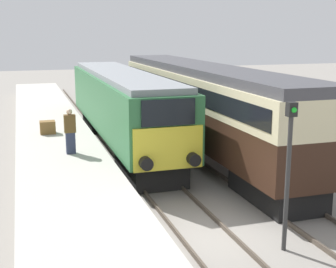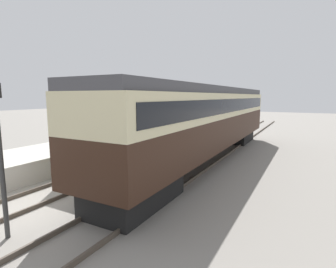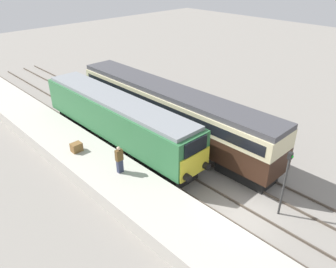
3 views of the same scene
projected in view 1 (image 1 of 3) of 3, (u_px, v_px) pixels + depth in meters
name	position (u px, v px, depth m)	size (l,w,h in m)	color
ground_plane	(205.00, 237.00, 13.20)	(120.00, 120.00, 0.00)	gray
platform_left	(60.00, 158.00, 19.57)	(3.50, 50.00, 0.95)	#B7B2A8
rails_near_track	(156.00, 181.00, 17.83)	(1.51, 60.00, 0.14)	#4C4238
rails_far_track	(236.00, 173.00, 18.84)	(1.50, 60.00, 0.14)	#4C4238
locomotive	(121.00, 105.00, 23.02)	(2.70, 15.76, 3.74)	black
passenger_carriage	(201.00, 100.00, 22.05)	(2.75, 18.52, 4.14)	black
person_on_platform	(70.00, 131.00, 18.26)	(0.44, 0.26, 1.78)	#2D334C
signal_post	(288.00, 165.00, 11.90)	(0.24, 0.28, 3.96)	#333333
luggage_crate	(48.00, 127.00, 21.94)	(0.70, 0.56, 0.60)	brown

